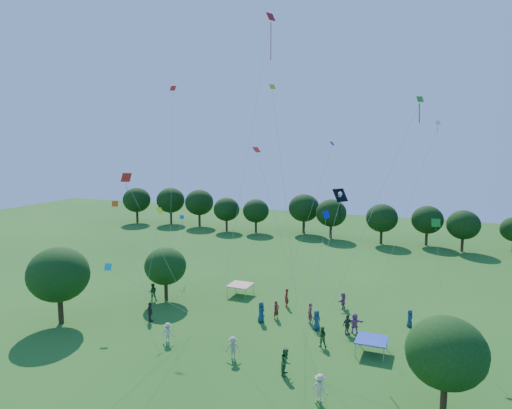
# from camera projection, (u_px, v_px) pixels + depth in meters

# --- Properties ---
(near_tree_west) EXTENTS (5.13, 5.13, 6.63)m
(near_tree_west) POSITION_uv_depth(u_px,v_px,m) (58.00, 274.00, 38.41)
(near_tree_west) COLOR #422B19
(near_tree_west) RESTS_ON ground
(near_tree_north) EXTENTS (4.04, 4.04, 5.24)m
(near_tree_north) POSITION_uv_depth(u_px,v_px,m) (165.00, 266.00, 44.24)
(near_tree_north) COLOR #422B19
(near_tree_north) RESTS_ON ground
(near_tree_east) EXTENTS (4.50, 4.50, 5.76)m
(near_tree_east) POSITION_uv_depth(u_px,v_px,m) (446.00, 353.00, 25.50)
(near_tree_east) COLOR #422B19
(near_tree_east) RESTS_ON ground
(treeline) EXTENTS (88.01, 8.77, 6.77)m
(treeline) POSITION_uv_depth(u_px,v_px,m) (344.00, 213.00, 71.97)
(treeline) COLOR #422B19
(treeline) RESTS_ON ground
(tent_red_stripe) EXTENTS (2.20, 2.20, 1.10)m
(tent_red_stripe) POSITION_uv_depth(u_px,v_px,m) (240.00, 285.00, 46.05)
(tent_red_stripe) COLOR #BD3916
(tent_red_stripe) RESTS_ON ground
(tent_blue) EXTENTS (2.20, 2.20, 1.10)m
(tent_blue) POSITION_uv_depth(u_px,v_px,m) (371.00, 340.00, 33.36)
(tent_blue) COLOR #1C39BA
(tent_blue) RESTS_ON ground
(crowd_person_0) EXTENTS (0.96, 0.95, 1.78)m
(crowd_person_0) POSITION_uv_depth(u_px,v_px,m) (261.00, 312.00, 39.19)
(crowd_person_0) COLOR navy
(crowd_person_0) RESTS_ON ground
(crowd_person_1) EXTENTS (0.69, 0.80, 1.80)m
(crowd_person_1) POSITION_uv_depth(u_px,v_px,m) (310.00, 313.00, 38.80)
(crowd_person_1) COLOR maroon
(crowd_person_1) RESTS_ON ground
(crowd_person_2) EXTENTS (0.87, 0.63, 1.57)m
(crowd_person_2) POSITION_uv_depth(u_px,v_px,m) (322.00, 337.00, 34.50)
(crowd_person_2) COLOR #2E5B27
(crowd_person_2) RESTS_ON ground
(crowd_person_3) EXTENTS (1.23, 0.86, 1.72)m
(crowd_person_3) POSITION_uv_depth(u_px,v_px,m) (320.00, 388.00, 27.21)
(crowd_person_3) COLOR beige
(crowd_person_3) RESTS_ON ground
(crowd_person_4) EXTENTS (0.92, 1.07, 1.68)m
(crowd_person_4) POSITION_uv_depth(u_px,v_px,m) (347.00, 325.00, 36.61)
(crowd_person_4) COLOR #413834
(crowd_person_4) RESTS_ON ground
(crowd_person_5) EXTENTS (1.66, 1.12, 1.67)m
(crowd_person_5) POSITION_uv_depth(u_px,v_px,m) (355.00, 323.00, 36.92)
(crowd_person_5) COLOR #A35F9B
(crowd_person_5) RESTS_ON ground
(crowd_person_6) EXTENTS (0.59, 0.82, 1.49)m
(crowd_person_6) POSITION_uv_depth(u_px,v_px,m) (410.00, 318.00, 38.16)
(crowd_person_6) COLOR navy
(crowd_person_6) RESTS_ON ground
(crowd_person_7) EXTENTS (0.61, 0.72, 1.64)m
(crowd_person_7) POSITION_uv_depth(u_px,v_px,m) (276.00, 310.00, 39.83)
(crowd_person_7) COLOR maroon
(crowd_person_7) RESTS_ON ground
(crowd_person_8) EXTENTS (0.54, 0.92, 1.81)m
(crowd_person_8) POSITION_uv_depth(u_px,v_px,m) (286.00, 361.00, 30.36)
(crowd_person_8) COLOR #285F29
(crowd_person_8) RESTS_ON ground
(crowd_person_9) EXTENTS (1.19, 0.80, 1.68)m
(crowd_person_9) POSITION_uv_depth(u_px,v_px,m) (233.00, 348.00, 32.48)
(crowd_person_9) COLOR #ACA78A
(crowd_person_9) RESTS_ON ground
(crowd_person_10) EXTENTS (1.10, 0.95, 1.73)m
(crowd_person_10) POSITION_uv_depth(u_px,v_px,m) (150.00, 312.00, 39.25)
(crowd_person_10) COLOR #3C3430
(crowd_person_10) RESTS_ON ground
(crowd_person_11) EXTENTS (0.83, 1.54, 1.57)m
(crowd_person_11) POSITION_uv_depth(u_px,v_px,m) (343.00, 301.00, 42.24)
(crowd_person_11) COLOR #975879
(crowd_person_11) RESTS_ON ground
(crowd_person_12) EXTENTS (0.86, 0.91, 1.65)m
(crowd_person_12) POSITION_uv_depth(u_px,v_px,m) (317.00, 320.00, 37.57)
(crowd_person_12) COLOR navy
(crowd_person_12) RESTS_ON ground
(crowd_person_13) EXTENTS (0.69, 0.77, 1.74)m
(crowd_person_13) POSITION_uv_depth(u_px,v_px,m) (286.00, 298.00, 42.75)
(crowd_person_13) COLOR maroon
(crowd_person_13) RESTS_ON ground
(crowd_person_14) EXTENTS (0.98, 0.86, 1.75)m
(crowd_person_14) POSITION_uv_depth(u_px,v_px,m) (153.00, 292.00, 44.35)
(crowd_person_14) COLOR #31662B
(crowd_person_14) RESTS_ON ground
(crowd_person_15) EXTENTS (1.02, 0.47, 1.55)m
(crowd_person_15) POSITION_uv_depth(u_px,v_px,m) (168.00, 332.00, 35.26)
(crowd_person_15) COLOR beige
(crowd_person_15) RESTS_ON ground
(pirate_kite) EXTENTS (1.84, 7.14, 10.49)m
(pirate_kite) POSITION_uv_depth(u_px,v_px,m) (339.00, 198.00, 35.18)
(pirate_kite) COLOR black
(red_high_kite) EXTENTS (2.35, 6.93, 24.82)m
(red_high_kite) POSITION_uv_depth(u_px,v_px,m) (262.00, 70.00, 37.87)
(red_high_kite) COLOR red
(small_kite_0) EXTENTS (2.53, 5.32, 11.90)m
(small_kite_0) POSITION_uv_depth(u_px,v_px,m) (136.00, 199.00, 33.17)
(small_kite_0) COLOR #B81C0A
(small_kite_1) EXTENTS (4.65, 1.64, 8.64)m
(small_kite_1) POSITION_uv_depth(u_px,v_px,m) (120.00, 219.00, 42.13)
(small_kite_1) COLOR #FC5D0D
(small_kite_2) EXTENTS (1.07, 1.98, 8.19)m
(small_kite_2) POSITION_uv_depth(u_px,v_px,m) (158.00, 222.00, 41.02)
(small_kite_2) COLOR #CDFF16
(small_kite_3) EXTENTS (1.32, 0.55, 8.21)m
(small_kite_3) POSITION_uv_depth(u_px,v_px,m) (437.00, 234.00, 35.34)
(small_kite_3) COLOR #178221
(small_kite_4) EXTENTS (1.16, 1.51, 9.35)m
(small_kite_4) POSITION_uv_depth(u_px,v_px,m) (323.00, 236.00, 31.73)
(small_kite_4) COLOR #141BC9
(small_kite_5) EXTENTS (3.75, 3.54, 14.11)m
(small_kite_5) POSITION_uv_depth(u_px,v_px,m) (319.00, 184.00, 43.45)
(small_kite_5) COLOR #7A1997
(small_kite_6) EXTENTS (4.68, 4.67, 15.97)m
(small_kite_6) POSITION_uv_depth(u_px,v_px,m) (421.00, 173.00, 40.81)
(small_kite_6) COLOR silver
(small_kite_7) EXTENTS (2.42, 7.36, 5.92)m
(small_kite_7) POSITION_uv_depth(u_px,v_px,m) (126.00, 278.00, 32.19)
(small_kite_7) COLOR #0CA1B5
(small_kite_8) EXTENTS (2.96, 5.92, 19.95)m
(small_kite_8) POSITION_uv_depth(u_px,v_px,m) (172.00, 133.00, 47.37)
(small_kite_8) COLOR red
(small_kite_9) EXTENTS (3.76, 2.07, 13.69)m
(small_kite_9) POSITION_uv_depth(u_px,v_px,m) (266.00, 183.00, 36.91)
(small_kite_9) COLOR red
(small_kite_10) EXTENTS (1.32, 3.94, 18.32)m
(small_kite_10) POSITION_uv_depth(u_px,v_px,m) (281.00, 162.00, 35.31)
(small_kite_10) COLOR gold
(small_kite_11) EXTENTS (6.32, 0.38, 16.62)m
(small_kite_11) POSITION_uv_depth(u_px,v_px,m) (383.00, 188.00, 26.28)
(small_kite_11) COLOR #38911A
(small_kite_12) EXTENTS (3.93, 8.65, 5.59)m
(small_kite_12) POSITION_uv_depth(u_px,v_px,m) (180.00, 230.00, 51.39)
(small_kite_12) COLOR blue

